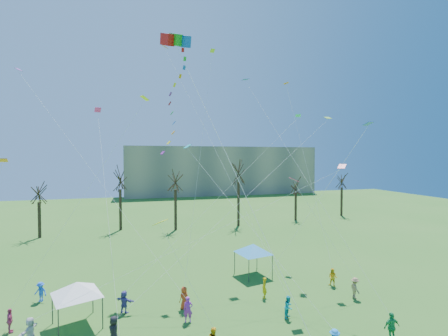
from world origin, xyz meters
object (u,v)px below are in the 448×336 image
object	(u,v)px
distant_building	(221,170)
big_box_kite	(179,102)
canopy_tent_white	(77,289)
canopy_tent_blue	(253,249)

from	to	relation	value
distant_building	big_box_kite	bearing A→B (deg)	-107.29
distant_building	canopy_tent_white	size ratio (longest dim) A/B	15.41
canopy_tent_white	canopy_tent_blue	distance (m)	16.15
distant_building	canopy_tent_blue	distance (m)	70.73
canopy_tent_blue	distant_building	bearing A→B (deg)	77.53
canopy_tent_white	canopy_tent_blue	world-z (taller)	canopy_tent_blue
big_box_kite	canopy_tent_white	world-z (taller)	big_box_kite
canopy_tent_white	canopy_tent_blue	bearing A→B (deg)	20.19
distant_building	canopy_tent_blue	world-z (taller)	distant_building
big_box_kite	distant_building	bearing A→B (deg)	72.71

